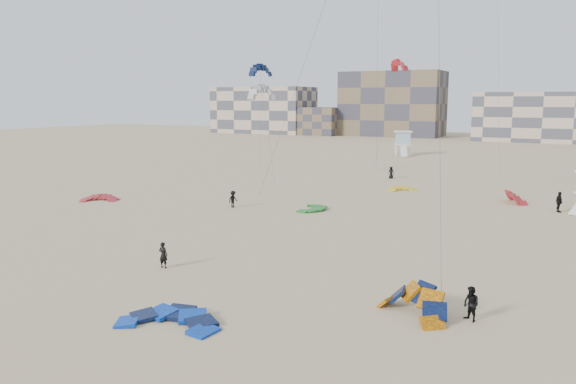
% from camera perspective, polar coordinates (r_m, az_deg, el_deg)
% --- Properties ---
extents(ground, '(320.00, 320.00, 0.00)m').
position_cam_1_polar(ground, '(31.03, -11.75, -9.74)').
color(ground, tan).
rests_on(ground, ground).
extents(kite_ground_blue, '(5.17, 5.35, 1.17)m').
position_cam_1_polar(kite_ground_blue, '(26.66, -11.93, -12.98)').
color(kite_ground_blue, '#0C3DBC').
rests_on(kite_ground_blue, ground).
extents(kite_ground_orange, '(5.15, 5.16, 3.76)m').
position_cam_1_polar(kite_ground_orange, '(27.72, 12.55, -12.11)').
color(kite_ground_orange, orange).
rests_on(kite_ground_orange, ground).
extents(kite_ground_red, '(5.20, 5.29, 1.83)m').
position_cam_1_polar(kite_ground_red, '(59.79, -18.62, -0.84)').
color(kite_ground_red, '#AE072B').
rests_on(kite_ground_red, ground).
extents(kite_ground_green, '(4.25, 4.06, 0.74)m').
position_cam_1_polar(kite_ground_green, '(52.15, 2.44, -1.78)').
color(kite_ground_green, '#178227').
rests_on(kite_ground_green, ground).
extents(kite_ground_red_far, '(4.35, 4.29, 3.39)m').
position_cam_1_polar(kite_ground_red_far, '(59.94, 22.14, -1.01)').
color(kite_ground_red_far, '#AE072B').
rests_on(kite_ground_red_far, ground).
extents(kite_ground_yellow, '(4.70, 4.73, 1.34)m').
position_cam_1_polar(kite_ground_yellow, '(64.33, 11.51, 0.15)').
color(kite_ground_yellow, yellow).
rests_on(kite_ground_yellow, ground).
extents(kitesurfer_main, '(0.62, 0.44, 1.60)m').
position_cam_1_polar(kitesurfer_main, '(34.87, -12.56, -6.26)').
color(kitesurfer_main, black).
rests_on(kitesurfer_main, ground).
extents(kitesurfer_b, '(1.01, 0.96, 1.63)m').
position_cam_1_polar(kitesurfer_b, '(27.43, 18.11, -10.78)').
color(kitesurfer_b, black).
rests_on(kitesurfer_b, ground).
extents(kitesurfer_c, '(0.83, 1.14, 1.60)m').
position_cam_1_polar(kitesurfer_c, '(53.20, -5.60, -0.72)').
color(kitesurfer_c, black).
rests_on(kitesurfer_c, ground).
extents(kitesurfer_d, '(0.92, 1.19, 1.88)m').
position_cam_1_polar(kitesurfer_d, '(56.27, 25.83, -0.92)').
color(kitesurfer_d, black).
rests_on(kitesurfer_d, ground).
extents(kitesurfer_e, '(0.79, 0.53, 1.56)m').
position_cam_1_polar(kitesurfer_e, '(73.80, 10.43, 1.95)').
color(kitesurfer_e, black).
rests_on(kitesurfer_e, ground).
extents(kite_fly_grey, '(8.02, 9.23, 11.13)m').
position_cam_1_polar(kite_fly_grey, '(70.72, -2.66, 9.93)').
color(kite_fly_grey, '#BEBEBE').
rests_on(kite_fly_grey, ground).
extents(kite_fly_navy, '(8.27, 12.37, 14.83)m').
position_cam_1_polar(kite_fly_navy, '(88.37, -2.79, 12.12)').
color(kite_fly_navy, '#0D1F43').
rests_on(kite_fly_navy, ground).
extents(kite_fly_red, '(4.80, 5.66, 15.39)m').
position_cam_1_polar(kite_fly_red, '(85.18, 11.19, 12.41)').
color(kite_fly_red, '#AE072B').
rests_on(kite_fly_red, ground).
extents(lifeguard_tower_far, '(4.06, 6.59, 4.45)m').
position_cam_1_polar(lifeguard_tower_far, '(105.71, 11.57, 4.87)').
color(lifeguard_tower_far, white).
rests_on(lifeguard_tower_far, ground).
extents(condo_west_a, '(30.00, 15.00, 14.00)m').
position_cam_1_polar(condo_west_a, '(176.53, -2.49, 8.31)').
color(condo_west_a, tan).
rests_on(condo_west_a, ground).
extents(condo_west_b, '(28.00, 14.00, 18.00)m').
position_cam_1_polar(condo_west_b, '(163.95, 10.55, 8.79)').
color(condo_west_b, brown).
rests_on(condo_west_b, ground).
extents(condo_mid, '(32.00, 16.00, 12.00)m').
position_cam_1_polar(condo_mid, '(152.80, 24.63, 6.95)').
color(condo_mid, tan).
rests_on(condo_mid, ground).
extents(condo_fill_left, '(12.00, 10.00, 8.00)m').
position_cam_1_polar(condo_fill_left, '(165.62, 3.20, 7.20)').
color(condo_fill_left, brown).
rests_on(condo_fill_left, ground).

